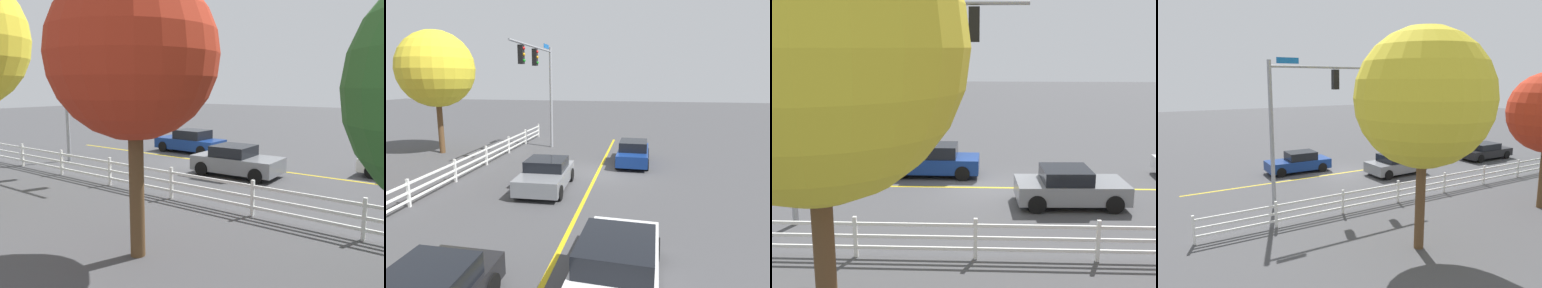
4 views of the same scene
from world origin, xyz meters
TOP-DOWN VIEW (x-y plane):
  - ground_plane at (0.00, 0.00)m, footprint 120.00×120.00m
  - lane_center_stripe at (-4.00, 0.00)m, footprint 28.00×0.16m
  - signal_assembly at (3.87, 4.28)m, footprint 7.43×0.38m
  - car_0 at (2.36, -1.80)m, footprint 4.33×1.89m
  - car_3 at (-3.05, 1.97)m, footprint 3.98×2.16m
  - white_rail_fence at (-3.00, 6.58)m, footprint 26.10×0.10m
  - tree_0 at (-5.37, 10.75)m, footprint 3.85×3.85m

SIDE VIEW (x-z plane):
  - ground_plane at x=0.00m, z-range 0.00..0.00m
  - lane_center_stripe at x=-4.00m, z-range 0.00..0.01m
  - white_rail_fence at x=-3.00m, z-range 0.03..1.18m
  - car_3 at x=-3.05m, z-range -0.02..1.34m
  - car_0 at x=2.36m, z-range -0.03..1.38m
  - tree_0 at x=-5.37m, z-range 1.37..8.01m
  - signal_assembly at x=3.87m, z-range 1.48..8.75m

